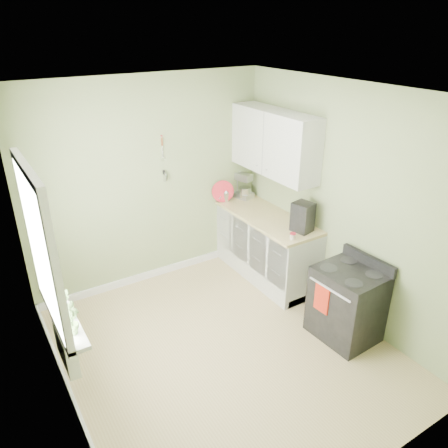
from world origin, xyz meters
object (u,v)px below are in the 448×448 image
kettle (226,195)px  coffee_maker (302,218)px  stove (347,303)px  stand_mixer (242,186)px

kettle → coffee_maker: bearing=-78.3°
kettle → stove: bearing=-85.5°
stove → coffee_maker: coffee_maker is taller
stand_mixer → coffee_maker: bearing=-90.5°
stove → stand_mixer: (0.11, 2.24, 0.66)m
stand_mixer → coffee_maker: size_ratio=1.09×
kettle → coffee_maker: (0.27, -1.30, 0.09)m
stand_mixer → kettle: bearing=-175.9°
stand_mixer → kettle: (-0.28, -0.02, -0.08)m
coffee_maker → kettle: bearing=101.7°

